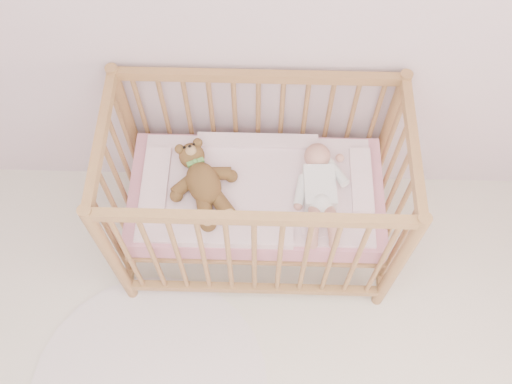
# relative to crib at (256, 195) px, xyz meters

# --- Properties ---
(wall_back) EXTENTS (4.00, 0.02, 2.70)m
(wall_back) POSITION_rel_crib_xyz_m (-0.11, 0.40, 0.85)
(wall_back) COLOR beige
(wall_back) RESTS_ON floor
(crib) EXTENTS (1.36, 0.76, 1.00)m
(crib) POSITION_rel_crib_xyz_m (0.00, 0.00, 0.00)
(crib) COLOR #B1894B
(crib) RESTS_ON floor
(mattress) EXTENTS (1.22, 0.62, 0.13)m
(mattress) POSITION_rel_crib_xyz_m (0.00, 0.00, -0.01)
(mattress) COLOR pink
(mattress) RESTS_ON crib
(blanket) EXTENTS (1.10, 0.58, 0.06)m
(blanket) POSITION_rel_crib_xyz_m (0.00, 0.00, 0.06)
(blanket) COLOR #EDA3B1
(blanket) RESTS_ON mattress
(baby) EXTENTS (0.29, 0.57, 0.13)m
(baby) POSITION_rel_crib_xyz_m (0.29, -0.02, 0.14)
(baby) COLOR silver
(baby) RESTS_ON blanket
(teddy_bear) EXTENTS (0.52, 0.59, 0.14)m
(teddy_bear) POSITION_rel_crib_xyz_m (-0.24, -0.02, 0.15)
(teddy_bear) COLOR brown
(teddy_bear) RESTS_ON blanket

